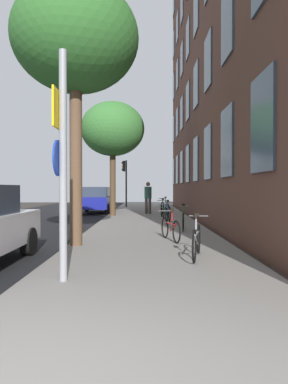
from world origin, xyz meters
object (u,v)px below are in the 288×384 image
(bicycle_1, at_px, (171,228))
(bicycle_5, at_px, (166,207))
(sign_post, at_px, (63,156))
(car_1, at_px, (97,200))
(tree_far, at_px, (114,130))
(traffic_light, at_px, (126,175))
(bicycle_0, at_px, (198,240))
(pedestrian_0, at_px, (149,196))
(bicycle_2, at_px, (184,220))
(bicycle_3, at_px, (169,214))
(tree_near, at_px, (77,40))
(bicycle_4, at_px, (163,210))

(bicycle_1, xyz_separation_m, bicycle_5, (0.42, 9.60, 0.04))
(sign_post, height_order, car_1, sign_post)
(tree_far, height_order, bicycle_5, tree_far)
(sign_post, height_order, traffic_light, sign_post)
(tree_far, bearing_deg, bicycle_0, -76.26)
(bicycle_0, bearing_deg, pedestrian_0, 93.98)
(bicycle_0, height_order, bicycle_2, bicycle_0)
(pedestrian_0, bearing_deg, bicycle_5, -23.13)
(bicycle_0, height_order, car_1, car_1)
(traffic_light, relative_size, car_1, 0.85)
(bicycle_3, bearing_deg, tree_far, 123.67)
(tree_far, height_order, bicycle_2, tree_far)
(bicycle_5, height_order, pedestrian_0, pedestrian_0)
(bicycle_1, bearing_deg, bicycle_0, -81.52)
(tree_near, height_order, car_1, tree_near)
(tree_far, distance_m, car_1, 5.23)
(traffic_light, relative_size, bicycle_3, 2.09)
(bicycle_4, height_order, car_1, car_1)
(tree_near, distance_m, tree_far, 9.55)
(tree_far, bearing_deg, tree_near, -90.46)
(tree_far, bearing_deg, car_1, 111.54)
(sign_post, relative_size, bicycle_1, 2.25)
(pedestrian_0, bearing_deg, sign_post, -96.05)
(bicycle_4, xyz_separation_m, car_1, (-3.86, 4.92, 0.35))
(bicycle_0, distance_m, bicycle_1, 2.43)
(bicycle_2, distance_m, bicycle_5, 7.20)
(bicycle_0, bearing_deg, traffic_light, 97.40)
(tree_near, height_order, bicycle_5, tree_near)
(tree_near, relative_size, bicycle_4, 3.85)
(traffic_light, relative_size, bicycle_4, 2.09)
(tree_near, bearing_deg, tree_far, 89.54)
(bicycle_4, xyz_separation_m, pedestrian_0, (-0.67, 2.80, 0.65))
(bicycle_0, height_order, pedestrian_0, pedestrian_0)
(bicycle_3, distance_m, car_1, 8.33)
(bicycle_2, xyz_separation_m, car_1, (-4.32, 9.72, 0.37))
(bicycle_3, relative_size, car_1, 0.41)
(tree_near, distance_m, pedestrian_0, 11.70)
(sign_post, bearing_deg, pedestrian_0, 83.95)
(sign_post, distance_m, bicycle_5, 14.08)
(car_1, bearing_deg, bicycle_1, -73.04)
(bicycle_2, height_order, bicycle_5, bicycle_5)
(bicycle_4, relative_size, bicycle_5, 0.99)
(bicycle_0, bearing_deg, bicycle_1, 98.48)
(bicycle_0, xyz_separation_m, bicycle_5, (0.06, 12.00, 0.02))
(bicycle_0, relative_size, bicycle_2, 1.03)
(sign_post, distance_m, tree_near, 4.72)
(tree_far, relative_size, bicycle_0, 3.65)
(bicycle_3, bearing_deg, car_1, 118.44)
(tree_far, bearing_deg, bicycle_5, 16.75)
(bicycle_4, xyz_separation_m, bicycle_5, (0.26, 2.40, 0.02))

